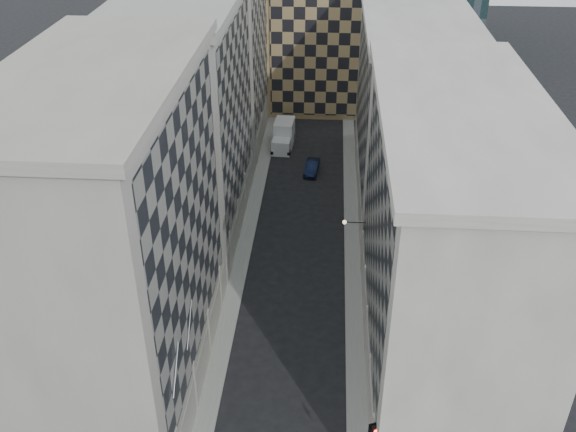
% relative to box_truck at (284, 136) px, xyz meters
% --- Properties ---
extents(sidewalk_west, '(1.50, 100.00, 0.15)m').
position_rel_box_truck_xyz_m(sidewalk_west, '(-2.09, -21.93, -1.31)').
color(sidewalk_west, gray).
rests_on(sidewalk_west, ground).
extents(sidewalk_east, '(1.50, 100.00, 0.15)m').
position_rel_box_truck_xyz_m(sidewalk_east, '(8.41, -21.93, -1.31)').
color(sidewalk_east, gray).
rests_on(sidewalk_east, ground).
extents(bldg_left_a, '(10.80, 22.80, 23.70)m').
position_rel_box_truck_xyz_m(bldg_left_a, '(-7.73, -40.93, 10.43)').
color(bldg_left_a, gray).
rests_on(bldg_left_a, ground).
extents(bldg_left_b, '(10.80, 22.80, 22.70)m').
position_rel_box_truck_xyz_m(bldg_left_b, '(-7.72, -18.93, 9.93)').
color(bldg_left_b, '#9B9990').
rests_on(bldg_left_b, ground).
extents(bldg_left_c, '(10.80, 22.80, 21.70)m').
position_rel_box_truck_xyz_m(bldg_left_c, '(-7.72, 3.07, 9.44)').
color(bldg_left_c, gray).
rests_on(bldg_left_c, ground).
extents(bldg_right_a, '(10.80, 26.80, 20.70)m').
position_rel_box_truck_xyz_m(bldg_right_a, '(14.03, -36.93, 8.93)').
color(bldg_right_a, '#A6A198').
rests_on(bldg_right_a, ground).
extents(bldg_right_b, '(10.80, 28.80, 19.70)m').
position_rel_box_truck_xyz_m(bldg_right_b, '(14.05, -9.93, 8.46)').
color(bldg_right_b, '#A6A198').
rests_on(bldg_right_b, ground).
extents(tan_block, '(16.80, 14.80, 18.80)m').
position_rel_box_truck_xyz_m(tan_block, '(5.16, 15.96, 8.05)').
color(tan_block, tan).
rests_on(tan_block, ground).
extents(flagpoles_left, '(0.10, 6.33, 2.33)m').
position_rel_box_truck_xyz_m(flagpoles_left, '(-2.74, -45.93, 6.61)').
color(flagpoles_left, gray).
rests_on(flagpoles_left, ground).
extents(bracket_lamp, '(1.98, 0.36, 0.36)m').
position_rel_box_truck_xyz_m(bracket_lamp, '(7.53, -27.93, 4.81)').
color(bracket_lamp, black).
rests_on(bracket_lamp, ground).
extents(box_truck, '(2.69, 5.94, 3.19)m').
position_rel_box_truck_xyz_m(box_truck, '(0.00, 0.00, 0.00)').
color(box_truck, silver).
rests_on(box_truck, ground).
extents(dark_car, '(1.88, 4.29, 1.37)m').
position_rel_box_truck_xyz_m(dark_car, '(3.89, -6.99, -0.70)').
color(dark_car, '#0E1736').
rests_on(dark_car, ground).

